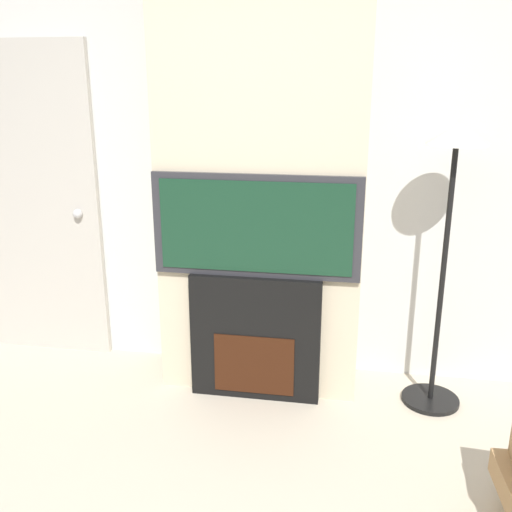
% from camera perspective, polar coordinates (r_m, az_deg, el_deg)
% --- Properties ---
extents(wall_back, '(6.00, 0.06, 2.70)m').
position_cam_1_polar(wall_back, '(3.46, 1.21, 9.87)').
color(wall_back, silver).
rests_on(wall_back, ground_plane).
extents(chimney_breast, '(1.16, 0.40, 2.70)m').
position_cam_1_polar(chimney_breast, '(3.24, 0.60, 9.36)').
color(chimney_breast, beige).
rests_on(chimney_breast, ground_plane).
extents(fireplace, '(0.75, 0.15, 0.74)m').
position_cam_1_polar(fireplace, '(3.33, -0.00, -8.06)').
color(fireplace, black).
rests_on(fireplace, ground_plane).
extents(television, '(1.15, 0.07, 0.57)m').
position_cam_1_polar(television, '(3.11, -0.01, 3.01)').
color(television, '#2D2D33').
rests_on(television, fireplace).
extents(floor_lamp, '(0.33, 0.33, 1.58)m').
position_cam_1_polar(floor_lamp, '(3.16, 18.83, 4.81)').
color(floor_lamp, black).
rests_on(floor_lamp, ground_plane).
extents(entry_door, '(0.86, 0.09, 2.03)m').
position_cam_1_polar(entry_door, '(3.98, -21.07, 4.82)').
color(entry_door, '#BCB7AD').
rests_on(entry_door, ground_plane).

